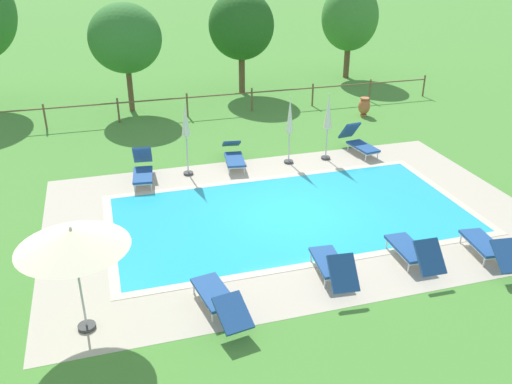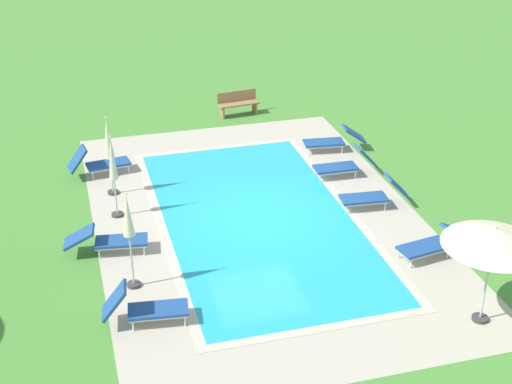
# 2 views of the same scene
# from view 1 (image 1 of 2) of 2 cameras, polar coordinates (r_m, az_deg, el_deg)

# --- Properties ---
(ground_plane) EXTENTS (160.00, 160.00, 0.00)m
(ground_plane) POSITION_cam_1_polar(r_m,az_deg,el_deg) (15.40, 3.76, -2.37)
(ground_plane) COLOR #478433
(pool_deck_paving) EXTENTS (13.55, 8.69, 0.01)m
(pool_deck_paving) POSITION_cam_1_polar(r_m,az_deg,el_deg) (15.40, 3.76, -2.36)
(pool_deck_paving) COLOR #B2A893
(pool_deck_paving) RESTS_ON ground
(swimming_pool_water) EXTENTS (9.80, 4.94, 0.01)m
(swimming_pool_water) POSITION_cam_1_polar(r_m,az_deg,el_deg) (15.40, 3.76, -2.36)
(swimming_pool_water) COLOR #23A8C1
(swimming_pool_water) RESTS_ON ground
(pool_coping_rim) EXTENTS (10.28, 5.42, 0.01)m
(pool_coping_rim) POSITION_cam_1_polar(r_m,az_deg,el_deg) (15.40, 3.76, -2.34)
(pool_coping_rim) COLOR #C0B59F
(pool_coping_rim) RESTS_ON ground
(sun_lounger_north_near_steps) EXTENTS (0.86, 1.92, 0.99)m
(sun_lounger_north_near_steps) POSITION_cam_1_polar(r_m,az_deg,el_deg) (20.00, 10.81, 5.19)
(sun_lounger_north_near_steps) COLOR navy
(sun_lounger_north_near_steps) RESTS_ON ground
(sun_lounger_north_mid) EXTENTS (0.78, 1.96, 0.94)m
(sun_lounger_north_mid) POSITION_cam_1_polar(r_m,az_deg,el_deg) (12.52, 8.09, -7.67)
(sun_lounger_north_mid) COLOR navy
(sun_lounger_north_mid) RESTS_ON ground
(sun_lounger_north_far) EXTENTS (0.88, 2.12, 0.74)m
(sun_lounger_north_far) POSITION_cam_1_polar(r_m,az_deg,el_deg) (18.59, -2.37, 3.92)
(sun_lounger_north_far) COLOR navy
(sun_lounger_north_far) RESTS_ON ground
(sun_lounger_north_end) EXTENTS (0.93, 2.14, 0.71)m
(sun_lounger_north_end) POSITION_cam_1_polar(r_m,az_deg,el_deg) (11.47, -3.93, -11.15)
(sun_lounger_north_end) COLOR navy
(sun_lounger_north_end) RESTS_ON ground
(sun_lounger_south_near_corner) EXTENTS (0.66, 1.93, 0.94)m
(sun_lounger_south_near_corner) POSITION_cam_1_polar(r_m,az_deg,el_deg) (13.47, 16.30, -5.98)
(sun_lounger_south_near_corner) COLOR navy
(sun_lounger_south_near_corner) RESTS_ON ground
(sun_lounger_south_mid) EXTENTS (0.84, 2.07, 0.82)m
(sun_lounger_south_mid) POSITION_cam_1_polar(r_m,az_deg,el_deg) (14.29, 23.44, -5.34)
(sun_lounger_south_mid) COLOR navy
(sun_lounger_south_mid) RESTS_ON ground
(sun_lounger_south_far) EXTENTS (0.81, 1.90, 1.00)m
(sun_lounger_south_far) POSITION_cam_1_polar(r_m,az_deg,el_deg) (17.69, -11.87, 2.36)
(sun_lounger_south_far) COLOR navy
(sun_lounger_south_far) RESTS_ON ground
(patio_umbrella_open_foreground) EXTENTS (2.14, 2.14, 2.35)m
(patio_umbrella_open_foreground) POSITION_cam_1_polar(r_m,az_deg,el_deg) (10.62, -18.86, -4.69)
(patio_umbrella_open_foreground) COLOR #383838
(patio_umbrella_open_foreground) RESTS_ON ground
(patio_umbrella_closed_row_west) EXTENTS (0.32, 0.32, 2.44)m
(patio_umbrella_closed_row_west) POSITION_cam_1_polar(r_m,az_deg,el_deg) (17.48, -7.44, 6.91)
(patio_umbrella_closed_row_west) COLOR #383838
(patio_umbrella_closed_row_west) RESTS_ON ground
(patio_umbrella_closed_row_mid_west) EXTENTS (0.32, 0.32, 2.39)m
(patio_umbrella_closed_row_mid_west) POSITION_cam_1_polar(r_m,az_deg,el_deg) (18.37, 3.58, 7.52)
(patio_umbrella_closed_row_mid_west) COLOR #383838
(patio_umbrella_closed_row_mid_west) RESTS_ON ground
(patio_umbrella_closed_row_mid_east) EXTENTS (0.32, 0.32, 2.40)m
(patio_umbrella_closed_row_mid_east) POSITION_cam_1_polar(r_m,az_deg,el_deg) (18.83, 7.62, 8.03)
(patio_umbrella_closed_row_mid_east) COLOR #383838
(patio_umbrella_closed_row_mid_east) RESTS_ON ground
(terracotta_urn_near_fence) EXTENTS (0.52, 0.52, 0.81)m
(terracotta_urn_near_fence) POSITION_cam_1_polar(r_m,az_deg,el_deg) (24.32, 11.35, 8.88)
(terracotta_urn_near_fence) COLOR #B7663D
(terracotta_urn_near_fence) RESTS_ON ground
(perimeter_fence) EXTENTS (20.52, 0.08, 1.05)m
(perimeter_fence) POSITION_cam_1_polar(r_m,az_deg,el_deg) (24.10, -3.83, 9.79)
(perimeter_fence) COLOR brown
(perimeter_fence) RESTS_ON ground
(tree_far_west) EXTENTS (3.02, 3.02, 4.99)m
(tree_far_west) POSITION_cam_1_polar(r_m,az_deg,el_deg) (30.65, 9.88, 17.71)
(tree_far_west) COLOR brown
(tree_far_west) RESTS_ON ground
(tree_west_mid) EXTENTS (3.15, 3.15, 4.89)m
(tree_west_mid) POSITION_cam_1_polar(r_m,az_deg,el_deg) (27.09, -1.56, 17.15)
(tree_west_mid) COLOR brown
(tree_west_mid) RESTS_ON ground
(tree_east_mid) EXTENTS (3.12, 3.12, 4.68)m
(tree_east_mid) POSITION_cam_1_polar(r_m,az_deg,el_deg) (24.63, -13.65, 15.49)
(tree_east_mid) COLOR brown
(tree_east_mid) RESTS_ON ground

